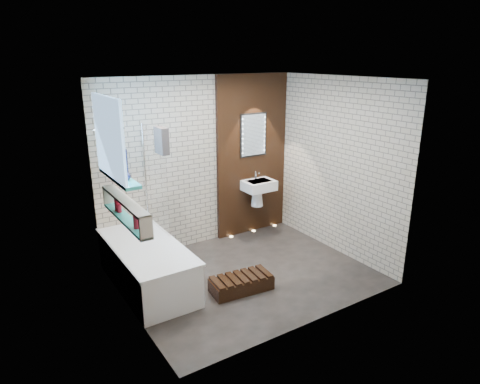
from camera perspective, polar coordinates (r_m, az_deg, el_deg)
ground at (r=5.92m, az=0.80°, el=-11.04°), size 3.20×3.20×0.00m
room_shell at (r=5.42m, az=0.86°, el=1.10°), size 3.24×3.20×2.60m
walnut_panel at (r=6.95m, az=1.61°, el=4.85°), size 1.30×0.06×2.60m
clerestory_window at (r=4.94m, az=-16.90°, el=5.89°), size 0.18×1.00×0.94m
display_niche at (r=4.95m, az=-15.08°, el=-2.37°), size 0.14×1.30×0.26m
bathtub at (r=5.66m, az=-12.34°, el=-9.59°), size 0.79×1.74×0.70m
bath_screen at (r=5.80m, az=-11.26°, el=1.69°), size 0.01×0.78×1.40m
towel at (r=5.41m, az=-10.47°, el=6.78°), size 0.10×0.26×0.33m
shower_head at (r=5.57m, az=-16.09°, el=8.27°), size 0.18×0.18×0.02m
washbasin at (r=6.93m, az=2.49°, el=0.42°), size 0.50×0.36×0.58m
led_mirror at (r=6.85m, az=1.82°, el=7.65°), size 0.50×0.02×0.70m
walnut_step at (r=5.53m, az=0.17°, el=-12.24°), size 0.81×0.43×0.17m
niche_bottles at (r=4.98m, az=-15.13°, el=-2.61°), size 0.07×0.71×0.17m
sill_vases at (r=4.95m, az=-15.66°, el=3.09°), size 0.17×0.38×0.34m
floor_uplights at (r=7.29m, az=1.83°, el=-5.22°), size 0.96×0.06×0.01m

